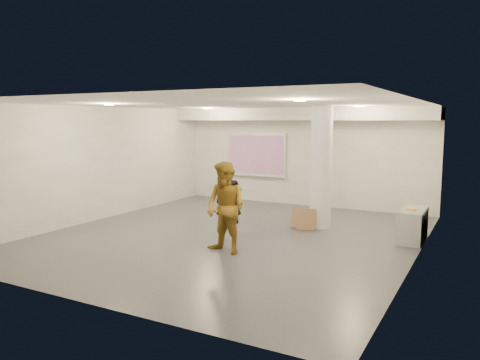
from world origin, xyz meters
The scene contains 19 objects.
floor centered at (0.00, 0.00, 0.00)m, with size 8.00×9.00×0.01m, color #35373C.
ceiling centered at (0.00, 0.00, 3.00)m, with size 8.00×9.00×0.01m, color white.
wall_back centered at (0.00, 4.50, 1.50)m, with size 8.00×0.01×3.00m, color beige.
wall_front centered at (0.00, -4.50, 1.50)m, with size 8.00×0.01×3.00m, color beige.
wall_left centered at (-4.00, 0.00, 1.50)m, with size 0.01×9.00×3.00m, color beige.
wall_right centered at (4.00, 0.00, 1.50)m, with size 0.01×9.00×3.00m, color beige.
soffit_band centered at (0.00, 3.95, 2.82)m, with size 8.00×1.10×0.36m, color silver.
downlight_nw centered at (-2.20, 2.50, 2.98)m, with size 0.22×0.22×0.02m, color #F5E47C.
downlight_ne centered at (2.20, 2.50, 2.98)m, with size 0.22×0.22×0.02m, color #F5E47C.
downlight_sw centered at (-2.20, -1.50, 2.98)m, with size 0.22×0.22×0.02m, color #F5E47C.
downlight_se centered at (2.20, -1.50, 2.98)m, with size 0.22×0.22×0.02m, color #F5E47C.
column centered at (1.50, 1.80, 1.50)m, with size 0.52×0.52×3.00m, color silver.
projection_screen centered at (-1.60, 4.45, 1.53)m, with size 2.10×0.13×1.42m.
credenza centered at (3.72, 1.50, 0.35)m, with size 0.51×1.21×0.71m, color gray.
postit_pad centered at (3.68, 1.48, 0.72)m, with size 0.20×0.27×0.03m, color gold.
cardboard_back centered at (1.30, 1.36, 0.26)m, with size 0.47×0.04×0.52m, color #886444.
cardboard_front centered at (1.07, 1.50, 0.24)m, with size 0.44×0.04×0.48m, color #886444.
woman centered at (-0.03, -0.06, 0.81)m, with size 0.59×0.39×1.61m, color black.
man centered at (0.59, -1.29, 0.92)m, with size 0.89×0.69×1.83m, color olive.
Camera 1 is at (5.17, -9.15, 2.64)m, focal length 35.00 mm.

